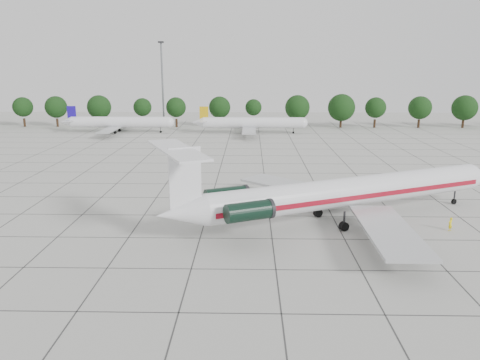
{
  "coord_description": "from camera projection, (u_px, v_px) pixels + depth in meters",
  "views": [
    {
      "loc": [
        -2.51,
        -56.65,
        18.85
      ],
      "look_at": [
        -3.83,
        4.77,
        3.5
      ],
      "focal_mm": 35.0,
      "sensor_mm": 36.0,
      "label": 1
    }
  ],
  "objects": [
    {
      "name": "bg_airliner_c",
      "position": [
        252.0,
        123.0,
        128.64
      ],
      "size": [
        28.24,
        27.2,
        7.4
      ],
      "color": "silver",
      "rests_on": "ground"
    },
    {
      "name": "bg_airliner_b",
      "position": [
        120.0,
        122.0,
        130.1
      ],
      "size": [
        28.24,
        27.2,
        7.4
      ],
      "color": "silver",
      "rests_on": "ground"
    },
    {
      "name": "ground",
      "position": [
        269.0,
        216.0,
        59.47
      ],
      "size": [
        260.0,
        260.0,
        0.0
      ],
      "primitive_type": "plane",
      "color": "#BABAB2",
      "rests_on": "ground"
    },
    {
      "name": "main_airliner",
      "position": [
        336.0,
        193.0,
        56.03
      ],
      "size": [
        43.26,
        32.42,
        10.63
      ],
      "rotation": [
        0.0,
        0.0,
        0.43
      ],
      "color": "silver",
      "rests_on": "ground"
    },
    {
      "name": "tree_line",
      "position": [
        220.0,
        107.0,
        140.71
      ],
      "size": [
        249.86,
        8.44,
        10.22
      ],
      "color": "#332114",
      "rests_on": "ground"
    },
    {
      "name": "apron_joints",
      "position": [
        266.0,
        186.0,
        74.02
      ],
      "size": [
        170.0,
        170.0,
        0.02
      ],
      "primitive_type": "cube",
      "color": "#383838",
      "rests_on": "ground"
    },
    {
      "name": "floodlight_mast",
      "position": [
        162.0,
        78.0,
        145.87
      ],
      "size": [
        1.6,
        1.6,
        25.45
      ],
      "color": "slate",
      "rests_on": "ground"
    },
    {
      "name": "ground_crew",
      "position": [
        450.0,
        224.0,
        54.02
      ],
      "size": [
        0.7,
        0.64,
        1.61
      ],
      "primitive_type": "imported",
      "rotation": [
        0.0,
        0.0,
        3.72
      ],
      "color": "yellow",
      "rests_on": "ground"
    }
  ]
}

